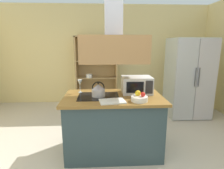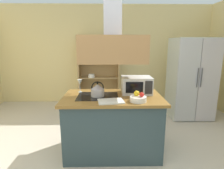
# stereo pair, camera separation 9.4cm
# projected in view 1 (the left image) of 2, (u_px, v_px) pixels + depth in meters

# --- Properties ---
(ground_plane) EXTENTS (7.80, 7.80, 0.00)m
(ground_plane) POSITION_uv_depth(u_px,v_px,m) (102.00, 165.00, 2.59)
(ground_plane) COLOR #C0B3A1
(wall_back) EXTENTS (6.00, 0.12, 2.70)m
(wall_back) POSITION_uv_depth(u_px,v_px,m) (101.00, 55.00, 5.22)
(wall_back) COLOR #E4CC88
(wall_back) RESTS_ON ground
(kitchen_island) EXTENTS (1.47, 0.88, 0.90)m
(kitchen_island) POSITION_uv_depth(u_px,v_px,m) (113.00, 124.00, 2.84)
(kitchen_island) COLOR #314348
(kitchen_island) RESTS_ON ground
(range_hood) EXTENTS (0.90, 0.70, 1.29)m
(range_hood) POSITION_uv_depth(u_px,v_px,m) (113.00, 40.00, 2.56)
(range_hood) COLOR #AB7947
(refrigerator) EXTENTS (0.90, 0.77, 1.79)m
(refrigerator) POSITION_uv_depth(u_px,v_px,m) (188.00, 78.00, 4.22)
(refrigerator) COLOR #B3BBB5
(refrigerator) RESTS_ON ground
(dish_cabinet) EXTENTS (1.12, 0.40, 1.86)m
(dish_cabinet) POSITION_uv_depth(u_px,v_px,m) (97.00, 75.00, 5.12)
(dish_cabinet) COLOR tan
(dish_cabinet) RESTS_ON ground
(kettle) EXTENTS (0.20, 0.20, 0.22)m
(kettle) POSITION_uv_depth(u_px,v_px,m) (98.00, 90.00, 2.71)
(kettle) COLOR beige
(kettle) RESTS_ON kitchen_island
(cutting_board) EXTENTS (0.37, 0.29, 0.02)m
(cutting_board) POSITION_uv_depth(u_px,v_px,m) (112.00, 101.00, 2.47)
(cutting_board) COLOR white
(cutting_board) RESTS_ON kitchen_island
(microwave) EXTENTS (0.46, 0.35, 0.26)m
(microwave) POSITION_uv_depth(u_px,v_px,m) (137.00, 85.00, 2.90)
(microwave) COLOR silver
(microwave) RESTS_ON kitchen_island
(wine_glass_on_counter) EXTENTS (0.08, 0.08, 0.21)m
(wine_glass_on_counter) POSITION_uv_depth(u_px,v_px,m) (80.00, 83.00, 2.92)
(wine_glass_on_counter) COLOR silver
(wine_glass_on_counter) RESTS_ON kitchen_island
(fruit_bowl) EXTENTS (0.23, 0.23, 0.14)m
(fruit_bowl) POSITION_uv_depth(u_px,v_px,m) (139.00, 98.00, 2.49)
(fruit_bowl) COLOR silver
(fruit_bowl) RESTS_ON kitchen_island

